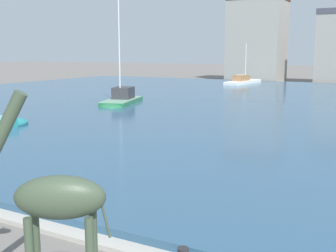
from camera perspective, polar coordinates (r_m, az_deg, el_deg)
The scene contains 6 objects.
harbor_water at distance 36.24m, azimuth 15.29°, elevation 2.63°, with size 77.49×54.35×0.33m, color #2D5170.
quay_edge_coping at distance 12.06m, azimuth -17.66°, elevation -12.49°, with size 77.49×0.50×0.12m, color #ADA89E.
giraffe_statue at distance 7.26m, azimuth -15.33°, elevation -9.88°, with size 2.24×1.51×4.21m.
sailboat_white at distance 59.12m, azimuth 10.35°, elevation 5.86°, with size 2.61×9.76×5.69m.
sailboat_green at distance 35.43m, azimuth -6.43°, elevation 3.40°, with size 3.69×6.64×9.45m.
townhouse_end_terrace at distance 68.78m, azimuth 11.93°, elevation 11.42°, with size 8.30×6.83×13.08m.
Camera 1 is at (8.21, -0.91, 4.57)m, focal length 45.15 mm.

